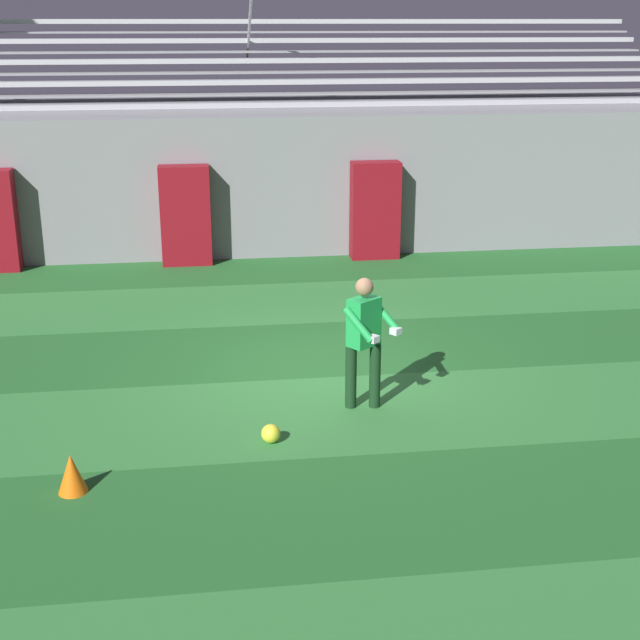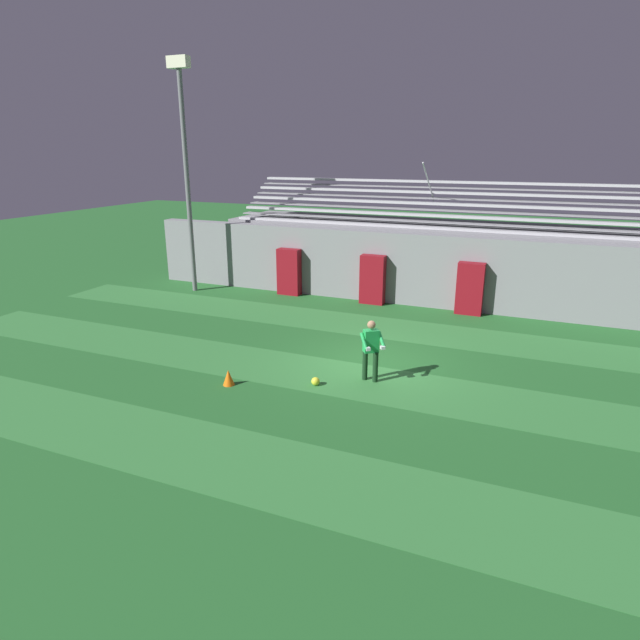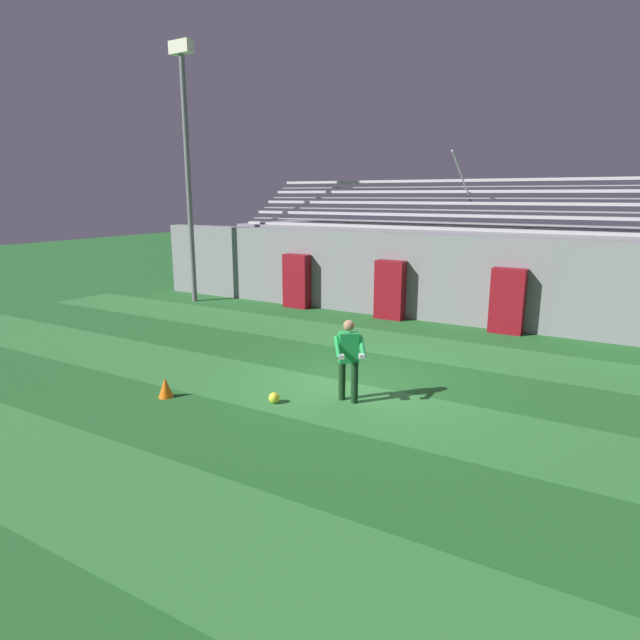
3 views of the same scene
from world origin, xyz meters
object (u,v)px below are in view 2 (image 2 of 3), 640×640
at_px(padding_pillar_gate_left, 373,280).
at_px(soccer_ball, 315,381).
at_px(padding_pillar_far_left, 289,272).
at_px(padding_pillar_gate_right, 470,289).
at_px(floodlight_pole, 185,152).
at_px(traffic_cone, 229,377).
at_px(goalkeeper, 371,347).

height_order(padding_pillar_gate_left, soccer_ball, padding_pillar_gate_left).
distance_m(padding_pillar_gate_left, padding_pillar_far_left, 3.66).
relative_size(padding_pillar_gate_left, soccer_ball, 8.82).
bearing_deg(padding_pillar_gate_right, floodlight_pole, -175.07).
xyz_separation_m(soccer_ball, traffic_cone, (-2.10, -0.85, 0.10)).
height_order(goalkeeper, soccer_ball, goalkeeper).
relative_size(padding_pillar_gate_left, floodlight_pole, 0.21).
xyz_separation_m(padding_pillar_gate_right, goalkeeper, (-1.54, -7.24, -0.02)).
height_order(padding_pillar_gate_right, floodlight_pole, floodlight_pole).
height_order(soccer_ball, traffic_cone, traffic_cone).
bearing_deg(padding_pillar_far_left, padding_pillar_gate_right, 0.00).
distance_m(padding_pillar_far_left, goalkeeper, 9.32).
bearing_deg(traffic_cone, padding_pillar_far_left, 105.97).
relative_size(padding_pillar_far_left, goalkeeper, 1.16).
relative_size(padding_pillar_gate_right, traffic_cone, 4.62).
bearing_deg(traffic_cone, padding_pillar_gate_left, 82.89).
bearing_deg(goalkeeper, padding_pillar_far_left, 129.07).
xyz_separation_m(padding_pillar_gate_right, traffic_cone, (-4.87, -8.91, -0.76)).
height_order(padding_pillar_far_left, traffic_cone, padding_pillar_far_left).
bearing_deg(floodlight_pole, traffic_cone, -49.96).
distance_m(floodlight_pole, soccer_ball, 12.59).
height_order(floodlight_pole, goalkeeper, floodlight_pole).
xyz_separation_m(padding_pillar_gate_left, goalkeeper, (2.21, -7.24, -0.02)).
relative_size(padding_pillar_far_left, traffic_cone, 4.62).
bearing_deg(padding_pillar_gate_left, padding_pillar_far_left, 180.00).
xyz_separation_m(padding_pillar_far_left, soccer_ball, (4.65, -8.06, -0.86)).
bearing_deg(floodlight_pole, padding_pillar_gate_left, 7.29).
bearing_deg(padding_pillar_far_left, goalkeeper, -50.93).
height_order(padding_pillar_gate_right, traffic_cone, padding_pillar_gate_right).
bearing_deg(goalkeeper, padding_pillar_gate_left, 107.00).
bearing_deg(padding_pillar_far_left, floodlight_pole, -166.39).
relative_size(padding_pillar_gate_left, goalkeeper, 1.16).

